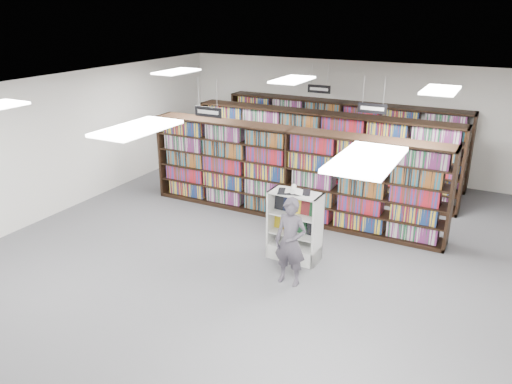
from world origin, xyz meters
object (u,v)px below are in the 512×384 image
at_px(bookshelf_row_near, 290,174).
at_px(open_book, 294,191).
at_px(endcap_display, 295,236).
at_px(shopper, 290,242).

height_order(bookshelf_row_near, open_book, bookshelf_row_near).
xyz_separation_m(endcap_display, open_book, (-0.04, -0.04, 0.94)).
bearing_deg(endcap_display, bookshelf_row_near, 118.89).
height_order(endcap_display, shopper, shopper).
relative_size(endcap_display, shopper, 0.86).
bearing_deg(open_book, shopper, -87.79).
bearing_deg(open_book, endcap_display, 24.35).
bearing_deg(shopper, endcap_display, 108.92).
bearing_deg(shopper, open_book, 111.95).
bearing_deg(endcap_display, shopper, -70.26).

